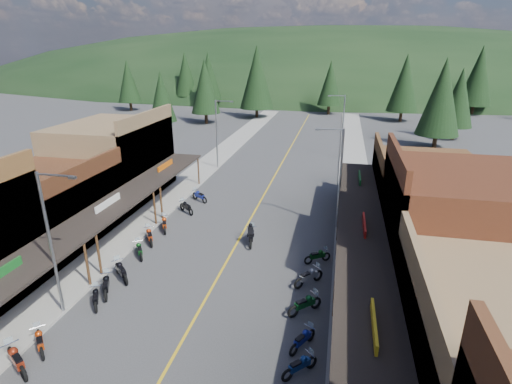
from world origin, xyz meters
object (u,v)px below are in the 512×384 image
Objects in this scene: pine_3 at (330,83)px; pedestrian_east_b at (345,214)px; shop_west_3 at (115,160)px; rider_on_bike at (251,235)px; pine_4 at (405,83)px; pine_9 at (459,98)px; streetlight_3 at (342,124)px; bike_west_8 at (139,249)px; shop_east_2 at (454,229)px; shop_west_2 at (47,208)px; streetlight_1 at (218,131)px; bike_west_7 at (121,270)px; pine_11 at (442,97)px; bike_west_12 at (200,195)px; streetlight_2 at (339,175)px; bike_west_3 at (16,359)px; bike_west_6 at (106,284)px; pine_8 at (162,97)px; bike_west_4 at (40,340)px; shop_east_1 at (512,361)px; shop_east_3 at (422,191)px; bike_east_5 at (303,339)px; bike_east_4 at (300,365)px; bike_west_9 at (149,235)px; bike_west_5 at (96,297)px; pine_7 at (186,74)px; bike_west_10 at (164,223)px; bike_east_7 at (309,276)px; streetlight_0 at (52,239)px; pedestrian_east_a at (365,343)px; pine_5 at (479,76)px; pine_2 at (257,77)px; bike_west_11 at (186,207)px; pine_1 at (208,76)px; bike_east_6 at (305,303)px; pine_10 at (205,86)px.

pine_3 is 57.73m from pedestrian_east_b.
rider_on_bike is (14.83, -7.27, -2.82)m from shop_west_3.
pine_4 is 16.18m from pine_9.
streetlight_3 is 4.03× the size of bike_west_8.
shop_west_2 is at bearing -180.00° from shop_east_2.
streetlight_1 is 24.62m from bike_west_7.
shop_west_2 is at bearing -108.52° from streetlight_1.
pine_11 is (33.75, 36.30, 4.65)m from shop_west_2.
bike_west_7 is at bearing -146.45° from bike_west_12.
streetlight_2 is at bearing -70.47° from bike_west_12.
bike_west_3 is 6.19m from bike_west_6.
pine_8 is 51.47m from bike_west_4.
pine_9 is 57.53m from bike_west_6.
bike_west_3 is (-20.14, -2.14, -1.88)m from shop_east_1.
pine_3 is at bearing 156.80° from pine_4.
shop_east_3 reaches higher than bike_east_5.
bike_west_9 is at bearing -175.73° from bike_east_4.
streetlight_1 is 20.13m from pedestrian_east_b.
streetlight_2 is 8.05m from rider_on_bike.
shop_east_1 reaches higher than bike_west_9.
pine_7 is at bearing 76.56° from bike_west_5.
streetlight_1 is at bearing 64.76° from bike_west_6.
bike_west_10 is (0.30, 14.85, -0.05)m from bike_west_3.
streetlight_2 is at bearing -7.16° from bike_west_7.
pine_4 is at bearing 121.37° from bike_east_7.
streetlight_0 is 4.43× the size of pedestrian_east_a.
pine_11 reaches higher than pine_9.
rider_on_bike is (-2.95, -61.97, -5.78)m from pine_3.
pine_5 is 72.79m from bike_west_12.
pine_2 is 62.45m from bike_west_6.
bike_west_6 reaches higher than bike_west_11.
bike_west_8 is 0.94× the size of bike_west_12.
pine_8 is at bearing 79.19° from bike_west_9.
pine_9 is 4.52× the size of rider_on_bike.
bike_east_6 is at bearing -67.96° from pine_1.
bike_east_5 is (12.76, 0.03, -3.91)m from streetlight_0.
shop_east_1 is at bearing -39.83° from bike_west_5.
bike_west_8 is 10.78m from bike_west_12.
bike_west_8 is at bearing -98.70° from pine_3.
shop_east_1 is 36.42m from streetlight_1.
bike_west_8 is (-19.79, -1.14, -2.95)m from shop_east_2.
pine_7 is (-36.00, 10.00, 0.75)m from pine_3.
bike_west_8 is 0.95× the size of bike_west_11.
pine_1 is at bearing 155.74° from bike_east_7.
shop_east_2 is (27.54, 0.00, 0.99)m from shop_west_2.
pine_10 is 5.50× the size of bike_west_12.
bike_west_9 is (3.73, -55.38, -7.37)m from pine_2.
shop_east_1 reaches higher than bike_west_8.
pine_5 is at bearing 5.91° from bike_west_3.
bike_east_6 is (12.04, 6.79, -0.05)m from bike_west_3.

